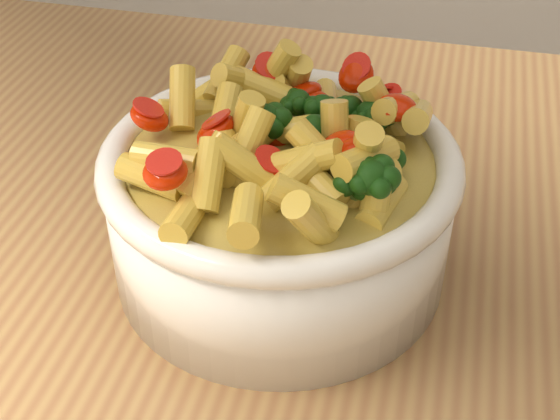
# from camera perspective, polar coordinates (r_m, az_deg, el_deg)

# --- Properties ---
(table) EXTENTS (1.20, 0.80, 0.90)m
(table) POSITION_cam_1_polar(r_m,az_deg,el_deg) (0.64, -5.93, -10.53)
(table) COLOR #A37A45
(table) RESTS_ON ground
(serving_bowl) EXTENTS (0.24, 0.24, 0.10)m
(serving_bowl) POSITION_cam_1_polar(r_m,az_deg,el_deg) (0.52, 0.00, 0.11)
(serving_bowl) COLOR white
(serving_bowl) RESTS_ON table
(pasta_salad) EXTENTS (0.19, 0.19, 0.04)m
(pasta_salad) POSITION_cam_1_polar(r_m,az_deg,el_deg) (0.49, 0.00, 5.97)
(pasta_salad) COLOR gold
(pasta_salad) RESTS_ON serving_bowl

